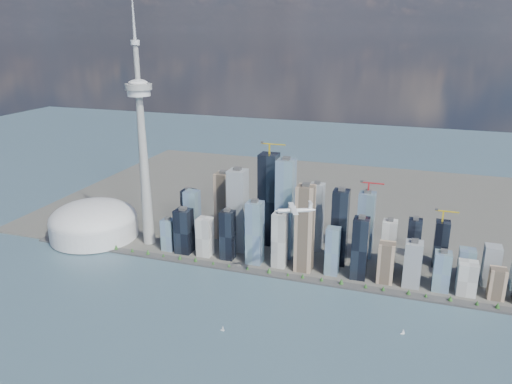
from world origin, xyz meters
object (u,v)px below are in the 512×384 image
(sailboat_west, at_px, (223,329))
(needle_tower, at_px, (142,143))
(airplane, at_px, (295,210))
(sailboat_east, at_px, (403,332))
(dome_stadium, at_px, (94,222))

(sailboat_west, bearing_deg, needle_tower, 145.97)
(airplane, height_order, sailboat_east, airplane)
(needle_tower, distance_m, dome_stadium, 241.40)
(sailboat_east, bearing_deg, dome_stadium, 151.16)
(needle_tower, distance_m, airplane, 391.12)
(needle_tower, distance_m, sailboat_east, 643.78)
(needle_tower, bearing_deg, sailboat_east, -18.13)
(airplane, relative_size, sailboat_west, 6.55)
(needle_tower, height_order, airplane, needle_tower)
(needle_tower, distance_m, sailboat_west, 460.23)
(dome_stadium, height_order, sailboat_east, dome_stadium)
(airplane, distance_m, sailboat_west, 239.31)
(dome_stadium, relative_size, sailboat_west, 18.78)
(dome_stadium, relative_size, sailboat_east, 20.22)
(sailboat_east, bearing_deg, sailboat_west, -178.20)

